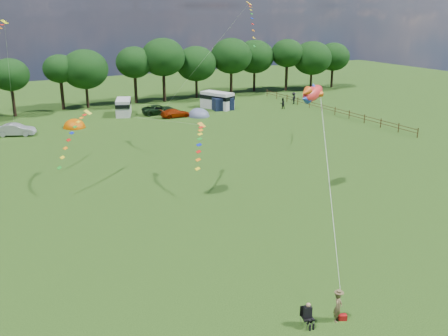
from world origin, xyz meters
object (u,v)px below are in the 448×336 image
tent_orange (75,127)px  walker_a (282,103)px  car_b (16,130)px  kite_flyer (338,307)px  campervan_c (123,106)px  walker_b (294,98)px  fish_kite (311,94)px  car_c (175,113)px  campervan_d (217,100)px  camp_chair (307,312)px  car_d (159,110)px  tent_greyblue (199,116)px

tent_orange → walker_a: size_ratio=1.89×
car_b → kite_flyer: kite_flyer is taller
campervan_c → walker_b: campervan_c is taller
fish_kite → tent_orange: bearing=85.5°
car_c → walker_b: 20.81m
car_b → campervan_d: campervan_d is taller
campervan_d → camp_chair: (-21.78, -50.89, -0.58)m
car_d → fish_kite: (-0.93, -36.27, 7.79)m
camp_chair → campervan_d: bearing=82.7°
tent_orange → camp_chair: size_ratio=2.38×
campervan_d → tent_greyblue: bearing=103.3°
camp_chair → fish_kite: (11.36, 14.88, 7.68)m
campervan_c → kite_flyer: size_ratio=3.19×
walker_b → tent_greyblue: bearing=-26.7°
car_b → kite_flyer: size_ratio=2.63×
campervan_c → tent_greyblue: size_ratio=1.51×
tent_greyblue → walker_b: walker_b is taller
tent_orange → campervan_d: bearing=6.0°
tent_orange → tent_greyblue: bearing=-4.7°
campervan_c → campervan_d: size_ratio=0.91×
car_c → tent_greyblue: size_ratio=1.18×
camp_chair → car_c: bearing=90.1°
car_b → car_c: car_b is taller
tent_orange → kite_flyer: kite_flyer is taller
tent_orange → walker_a: walker_a is taller
car_d → tent_orange: size_ratio=1.60×
car_b → walker_b: 42.15m
tent_orange → walker_b: size_ratio=1.67×
tent_orange → tent_greyblue: size_ratio=0.93×
car_c → camp_chair: bearing=166.9°
car_b → walker_b: walker_b is taller
car_b → campervan_c: 16.33m
car_c → campervan_d: 8.72m
car_c → tent_orange: (-14.10, 0.49, -0.58)m
tent_greyblue → walker_a: (13.71, -1.25, 0.81)m
car_b → camp_chair: car_b is taller
tent_greyblue → car_b: bearing=178.8°
tent_orange → car_d: bearing=11.4°
kite_flyer → walker_b: (32.77, 48.71, 0.14)m
car_d → walker_a: (18.22, -5.29, 0.15)m
camp_chair → kite_flyer: bearing=1.6°
tent_orange → camp_chair: bearing=-89.4°
tent_orange → walker_a: bearing=-5.0°
kite_flyer → fish_kite: fish_kite is taller
car_b → walker_a: size_ratio=2.54×
camp_chair → tent_greyblue: bearing=86.2°
camp_chair → fish_kite: 20.23m
walker_a → campervan_d: bearing=-30.0°
walker_a → walker_b: walker_b is taller
campervan_c → fish_kite: bearing=-153.5°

